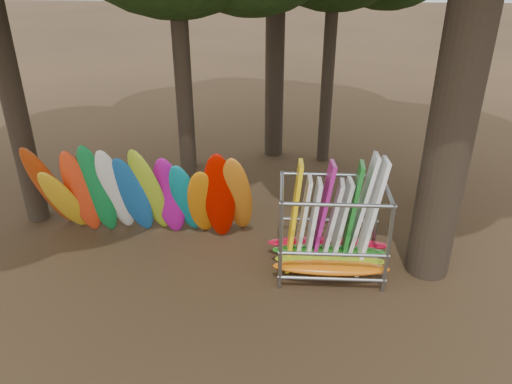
{
  "coord_description": "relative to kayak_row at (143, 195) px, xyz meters",
  "views": [
    {
      "loc": [
        0.74,
        -9.65,
        7.01
      ],
      "look_at": [
        0.13,
        1.5,
        1.4
      ],
      "focal_mm": 35.0,
      "sensor_mm": 36.0,
      "label": 1
    }
  ],
  "objects": [
    {
      "name": "ground",
      "position": [
        2.69,
        -1.31,
        -1.32
      ],
      "size": [
        120.0,
        120.0,
        0.0
      ],
      "primitive_type": "plane",
      "color": "#47331E",
      "rests_on": "ground"
    },
    {
      "name": "lake",
      "position": [
        2.69,
        58.69,
        -1.32
      ],
      "size": [
        160.0,
        160.0,
        0.0
      ],
      "primitive_type": "plane",
      "color": "gray",
      "rests_on": "ground"
    },
    {
      "name": "kayak_row",
      "position": [
        0.0,
        0.0,
        0.0
      ],
      "size": [
        5.61,
        2.04,
        3.0
      ],
      "color": "#B43A0E",
      "rests_on": "ground"
    },
    {
      "name": "storage_rack",
      "position": [
        4.62,
        -1.07,
        -0.29
      ],
      "size": [
        2.96,
        1.54,
        2.89
      ],
      "color": "gray",
      "rests_on": "ground"
    }
  ]
}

